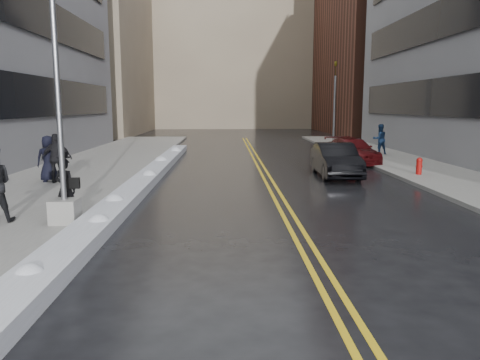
{
  "coord_description": "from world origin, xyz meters",
  "views": [
    {
      "loc": [
        0.75,
        -9.57,
        3.07
      ],
      "look_at": [
        1.08,
        1.5,
        1.3
      ],
      "focal_mm": 35.0,
      "sensor_mm": 36.0,
      "label": 1
    }
  ],
  "objects": [
    {
      "name": "ground",
      "position": [
        0.0,
        0.0,
        0.0
      ],
      "size": [
        160.0,
        160.0,
        0.0
      ],
      "primitive_type": "plane",
      "color": "black",
      "rests_on": "ground"
    },
    {
      "name": "sidewalk_west",
      "position": [
        -5.75,
        10.0,
        0.07
      ],
      "size": [
        5.5,
        50.0,
        0.15
      ],
      "primitive_type": "cube",
      "color": "gray",
      "rests_on": "ground"
    },
    {
      "name": "sidewalk_east",
      "position": [
        10.0,
        10.0,
        0.07
      ],
      "size": [
        4.0,
        50.0,
        0.15
      ],
      "primitive_type": "cube",
      "color": "gray",
      "rests_on": "ground"
    },
    {
      "name": "lane_line_left",
      "position": [
        2.35,
        10.0,
        0.0
      ],
      "size": [
        0.12,
        50.0,
        0.01
      ],
      "primitive_type": "cube",
      "color": "gold",
      "rests_on": "ground"
    },
    {
      "name": "lane_line_right",
      "position": [
        2.65,
        10.0,
        0.0
      ],
      "size": [
        0.12,
        50.0,
        0.01
      ],
      "primitive_type": "cube",
      "color": "gold",
      "rests_on": "ground"
    },
    {
      "name": "snow_ridge",
      "position": [
        -2.45,
        8.0,
        0.17
      ],
      "size": [
        0.9,
        30.0,
        0.34
      ],
      "primitive_type": "cube",
      "color": "silver",
      "rests_on": "ground"
    },
    {
      "name": "building_west_far",
      "position": [
        -15.5,
        44.0,
        9.0
      ],
      "size": [
        14.0,
        22.0,
        18.0
      ],
      "primitive_type": "cube",
      "color": "gray",
      "rests_on": "ground"
    },
    {
      "name": "building_east_far",
      "position": [
        19.0,
        42.0,
        14.0
      ],
      "size": [
        14.0,
        20.0,
        28.0
      ],
      "primitive_type": "cube",
      "color": "#562D21",
      "rests_on": "ground"
    },
    {
      "name": "building_far",
      "position": [
        2.0,
        60.0,
        11.0
      ],
      "size": [
        36.0,
        16.0,
        22.0
      ],
      "primitive_type": "cube",
      "color": "gray",
      "rests_on": "ground"
    },
    {
      "name": "lamppost",
      "position": [
        -3.3,
        2.0,
        2.53
      ],
      "size": [
        0.65,
        0.65,
        7.62
      ],
      "color": "gray",
      "rests_on": "sidewalk_west"
    },
    {
      "name": "fire_hydrant",
      "position": [
        9.0,
        10.0,
        0.55
      ],
      "size": [
        0.26,
        0.26,
        0.73
      ],
      "color": "maroon",
      "rests_on": "sidewalk_east"
    },
    {
      "name": "traffic_signal",
      "position": [
        8.5,
        24.0,
        3.4
      ],
      "size": [
        0.16,
        0.2,
        6.0
      ],
      "color": "gray",
      "rests_on": "sidewalk_east"
    },
    {
      "name": "pedestrian_fedora",
      "position": [
        -3.41,
        2.43,
        0.95
      ],
      "size": [
        0.68,
        0.56,
        1.6
      ],
      "primitive_type": "imported",
      "rotation": [
        0.0,
        0.0,
        2.78
      ],
      "color": "black",
      "rests_on": "sidewalk_west"
    },
    {
      "name": "pedestrian_c",
      "position": [
        -6.09,
        8.53,
        1.04
      ],
      "size": [
        0.97,
        0.73,
        1.79
      ],
      "primitive_type": "imported",
      "rotation": [
        0.0,
        0.0,
        3.35
      ],
      "color": "black",
      "rests_on": "sidewalk_west"
    },
    {
      "name": "pedestrian_d",
      "position": [
        -5.67,
        8.23,
        1.09
      ],
      "size": [
        1.15,
        0.61,
        1.88
      ],
      "primitive_type": "imported",
      "rotation": [
        0.0,
        0.0,
        3.29
      ],
      "color": "black",
      "rests_on": "sidewalk_west"
    },
    {
      "name": "pedestrian_east",
      "position": [
        10.06,
        18.51,
        1.05
      ],
      "size": [
        0.98,
        0.82,
        1.81
      ],
      "primitive_type": "imported",
      "rotation": [
        0.0,
        0.0,
        3.3
      ],
      "color": "navy",
      "rests_on": "sidewalk_east"
    },
    {
      "name": "car_black",
      "position": [
        5.5,
        10.41,
        0.73
      ],
      "size": [
        1.64,
        4.47,
        1.46
      ],
      "primitive_type": "imported",
      "rotation": [
        0.0,
        0.0,
        -0.02
      ],
      "color": "black",
      "rests_on": "ground"
    },
    {
      "name": "car_maroon",
      "position": [
        7.5,
        15.24,
        0.67
      ],
      "size": [
        2.39,
        4.81,
        1.34
      ],
      "primitive_type": "imported",
      "rotation": [
        0.0,
        0.0,
        0.11
      ],
      "color": "#440A0D",
      "rests_on": "ground"
    }
  ]
}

